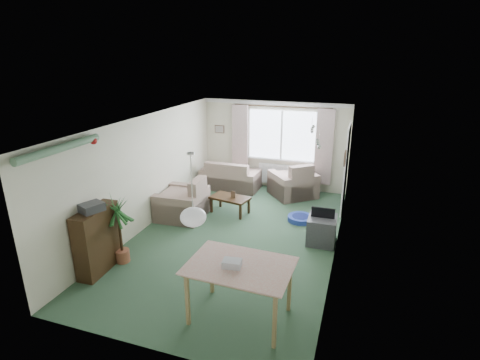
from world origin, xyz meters
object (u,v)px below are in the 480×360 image
(armchair_left, at_px, (182,198))
(bookshelf, at_px, (98,240))
(coffee_table, at_px, (230,205))
(tv_cube, at_px, (322,230))
(sofa, at_px, (231,174))
(houseplant, at_px, (120,231))
(pet_bed, at_px, (300,218))
(armchair_corner, at_px, (293,179))
(dining_table, at_px, (240,292))

(armchair_left, xyz_separation_m, bookshelf, (-0.34, -2.46, 0.10))
(coffee_table, xyz_separation_m, tv_cube, (2.23, -0.79, 0.07))
(bookshelf, bearing_deg, tv_cube, 29.00)
(tv_cube, bearing_deg, bookshelf, -148.97)
(sofa, bearing_deg, tv_cube, 140.26)
(coffee_table, distance_m, houseplant, 2.92)
(pet_bed, bearing_deg, armchair_left, -166.41)
(armchair_corner, bearing_deg, pet_bed, 67.50)
(sofa, distance_m, armchair_corner, 1.76)
(armchair_left, relative_size, coffee_table, 1.18)
(bookshelf, bearing_deg, dining_table, -11.78)
(armchair_corner, distance_m, pet_bed, 1.64)
(bookshelf, xyz_separation_m, houseplant, (0.21, 0.34, 0.05))
(coffee_table, height_order, dining_table, dining_table)
(armchair_left, height_order, bookshelf, bookshelf)
(coffee_table, distance_m, dining_table, 3.71)
(armchair_left, bearing_deg, sofa, 167.05)
(houseplant, bearing_deg, bookshelf, -121.72)
(coffee_table, xyz_separation_m, houseplant, (-1.10, -2.68, 0.42))
(armchair_corner, height_order, armchair_left, armchair_left)
(coffee_table, bearing_deg, armchair_corner, 53.27)
(armchair_corner, relative_size, armchair_left, 0.99)
(dining_table, bearing_deg, tv_cube, 72.60)
(sofa, height_order, houseplant, houseplant)
(coffee_table, relative_size, pet_bed, 1.56)
(sofa, distance_m, armchair_left, 2.21)
(armchair_corner, relative_size, tv_cube, 1.74)
(tv_cube, distance_m, pet_bed, 1.06)
(armchair_left, xyz_separation_m, tv_cube, (3.20, -0.24, -0.20))
(coffee_table, relative_size, dining_table, 0.67)
(bookshelf, bearing_deg, sofa, 77.75)
(houseplant, xyz_separation_m, pet_bed, (2.76, 2.76, -0.56))
(armchair_corner, height_order, pet_bed, armchair_corner)
(bookshelf, relative_size, houseplant, 0.92)
(sofa, bearing_deg, coffee_table, 110.39)
(coffee_table, relative_size, tv_cube, 1.49)
(bookshelf, distance_m, dining_table, 2.75)
(bookshelf, bearing_deg, houseplant, 55.10)
(sofa, bearing_deg, dining_table, 112.31)
(bookshelf, height_order, tv_cube, bookshelf)
(sofa, distance_m, dining_table, 5.42)
(houseplant, distance_m, pet_bed, 3.94)
(sofa, relative_size, pet_bed, 2.78)
(sofa, relative_size, dining_table, 1.19)
(houseplant, distance_m, tv_cube, 3.84)
(armchair_left, distance_m, tv_cube, 3.21)
(bookshelf, height_order, houseplant, houseplant)
(armchair_corner, distance_m, coffee_table, 2.01)
(armchair_corner, relative_size, pet_bed, 1.83)
(bookshelf, bearing_deg, armchair_left, 78.96)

